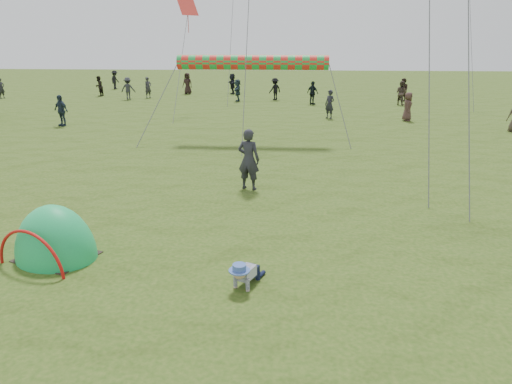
{
  "coord_description": "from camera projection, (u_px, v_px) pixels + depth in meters",
  "views": [
    {
      "loc": [
        1.76,
        -6.95,
        4.25
      ],
      "look_at": [
        0.96,
        2.93,
        1.0
      ],
      "focal_mm": 32.0,
      "sensor_mm": 36.0,
      "label": 1
    }
  ],
  "objects": [
    {
      "name": "rainbow_tube_kite",
      "position": [
        252.0,
        62.0,
        19.86
      ],
      "size": [
        6.59,
        0.64,
        0.64
      ],
      "primitive_type": "cylinder",
      "rotation": [
        0.0,
        1.57,
        0.0
      ],
      "color": "red"
    },
    {
      "name": "crowd_person_5",
      "position": [
        238.0,
        90.0,
        34.66
      ],
      "size": [
        0.62,
        1.55,
        1.63
      ],
      "primitive_type": "imported",
      "rotation": [
        0.0,
        0.0,
        4.8
      ],
      "color": "#1F3037",
      "rests_on": "ground"
    },
    {
      "name": "popup_tent",
      "position": [
        57.0,
        257.0,
        9.5
      ],
      "size": [
        2.13,
        1.93,
        2.27
      ],
      "primitive_type": "ellipsoid",
      "rotation": [
        0.0,
        0.0,
        -0.33
      ],
      "color": "#1DA45B",
      "rests_on": "ground"
    },
    {
      "name": "crowd_person_0",
      "position": [
        148.0,
        88.0,
        36.66
      ],
      "size": [
        0.68,
        0.72,
        1.65
      ],
      "primitive_type": "imported",
      "rotation": [
        0.0,
        0.0,
        0.93
      ],
      "color": "#2C2B31",
      "rests_on": "ground"
    },
    {
      "name": "crowd_person_7",
      "position": [
        99.0,
        86.0,
        37.92
      ],
      "size": [
        0.71,
        0.86,
        1.63
      ],
      "primitive_type": "imported",
      "rotation": [
        0.0,
        0.0,
        4.59
      ],
      "color": "black",
      "rests_on": "ground"
    },
    {
      "name": "crowd_person_12",
      "position": [
        330.0,
        104.0,
        26.66
      ],
      "size": [
        0.72,
        0.69,
        1.65
      ],
      "primitive_type": "imported",
      "rotation": [
        0.0,
        0.0,
        5.57
      ],
      "color": "black",
      "rests_on": "ground"
    },
    {
      "name": "crowd_person_4",
      "position": [
        408.0,
        107.0,
        25.85
      ],
      "size": [
        0.71,
        0.9,
        1.61
      ],
      "primitive_type": "imported",
      "rotation": [
        0.0,
        0.0,
        1.29
      ],
      "color": "#432C29",
      "rests_on": "ground"
    },
    {
      "name": "crowd_person_11",
      "position": [
        232.0,
        84.0,
        39.67
      ],
      "size": [
        0.99,
        1.68,
        1.73
      ],
      "primitive_type": "imported",
      "rotation": [
        0.0,
        0.0,
        5.03
      ],
      "color": "black",
      "rests_on": "ground"
    },
    {
      "name": "crowd_person_9",
      "position": [
        115.0,
        80.0,
        43.78
      ],
      "size": [
        0.79,
        1.2,
        1.74
      ],
      "primitive_type": "imported",
      "rotation": [
        0.0,
        0.0,
        1.44
      ],
      "color": "black",
      "rests_on": "ground"
    },
    {
      "name": "ground",
      "position": [
        188.0,
        296.0,
        8.04
      ],
      "size": [
        140.0,
        140.0,
        0.0
      ],
      "primitive_type": "plane",
      "color": "#254310"
    },
    {
      "name": "crowd_person_15",
      "position": [
        275.0,
        89.0,
        35.4
      ],
      "size": [
        1.21,
        1.19,
        1.67
      ],
      "primitive_type": "imported",
      "rotation": [
        0.0,
        0.0,
        3.9
      ],
      "color": "black",
      "rests_on": "ground"
    },
    {
      "name": "crowd_person_2",
      "position": [
        313.0,
        93.0,
        32.69
      ],
      "size": [
        0.99,
        0.95,
        1.65
      ],
      "primitive_type": "imported",
      "rotation": [
        0.0,
        0.0,
        2.41
      ],
      "color": "black",
      "rests_on": "ground"
    },
    {
      "name": "crowd_person_14",
      "position": [
        61.0,
        111.0,
        24.25
      ],
      "size": [
        1.04,
        0.77,
        1.64
      ],
      "primitive_type": "imported",
      "rotation": [
        0.0,
        0.0,
        5.85
      ],
      "color": "#253243",
      "rests_on": "ground"
    },
    {
      "name": "crowd_person_6",
      "position": [
        1.0,
        88.0,
        36.32
      ],
      "size": [
        0.56,
        0.68,
        1.61
      ],
      "primitive_type": "imported",
      "rotation": [
        0.0,
        0.0,
        1.23
      ],
      "color": "#222227",
      "rests_on": "ground"
    },
    {
      "name": "diamond_kite_6",
      "position": [
        188.0,
        7.0,
        28.01
      ],
      "size": [
        1.29,
        1.29,
        1.05
      ],
      "primitive_type": "plane",
      "rotation": [
        1.05,
        0.0,
        0.79
      ],
      "color": "red"
    },
    {
      "name": "crowd_person_3",
      "position": [
        128.0,
        88.0,
        35.64
      ],
      "size": [
        1.12,
        0.67,
        1.7
      ],
      "primitive_type": "imported",
      "rotation": [
        0.0,
        0.0,
        3.17
      ],
      "color": "#27282D",
      "rests_on": "ground"
    },
    {
      "name": "crowd_person_16",
      "position": [
        187.0,
        83.0,
        39.51
      ],
      "size": [
        0.99,
        0.77,
        1.79
      ],
      "primitive_type": "imported",
      "rotation": [
        0.0,
        0.0,
        6.04
      ],
      "color": "black",
      "rests_on": "ground"
    },
    {
      "name": "crowd_person_1",
      "position": [
        403.0,
        90.0,
        34.8
      ],
      "size": [
        0.91,
        1.01,
        1.7
      ],
      "primitive_type": "imported",
      "rotation": [
        0.0,
        0.0,
        5.1
      ],
      "color": "#2D211C",
      "rests_on": "ground"
    },
    {
      "name": "crawling_toddler",
      "position": [
        245.0,
        273.0,
        8.29
      ],
      "size": [
        0.73,
        0.84,
        0.54
      ],
      "primitive_type": null,
      "rotation": [
        0.0,
        0.0,
        -0.41
      ],
      "color": "black",
      "rests_on": "ground"
    },
    {
      "name": "standing_adult",
      "position": [
        249.0,
        159.0,
        13.64
      ],
      "size": [
        0.77,
        0.61,
        1.85
      ],
      "primitive_type": "imported",
      "rotation": [
        0.0,
        0.0,
        2.86
      ],
      "color": "#25252D",
      "rests_on": "ground"
    },
    {
      "name": "crowd_person_13",
      "position": [
        401.0,
        93.0,
        32.51
      ],
      "size": [
        1.02,
        1.03,
        1.68
      ],
      "primitive_type": "imported",
      "rotation": [
        0.0,
        0.0,
        2.32
      ],
      "color": "#41352F",
      "rests_on": "ground"
    }
  ]
}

